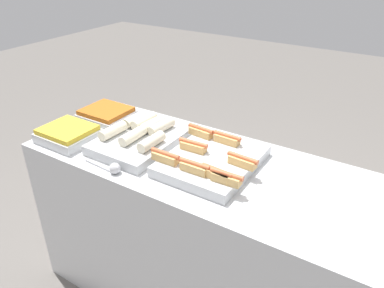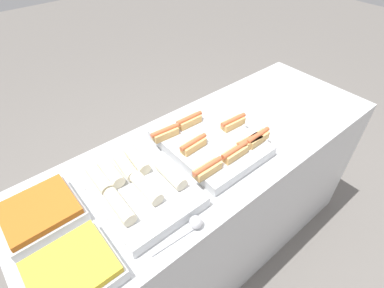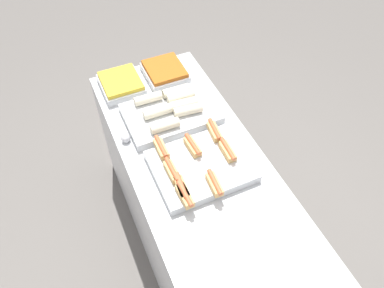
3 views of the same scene
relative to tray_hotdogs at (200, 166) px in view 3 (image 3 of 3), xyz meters
name	(u,v)px [view 3 (image 3 of 3)]	position (x,y,z in m)	size (l,w,h in m)	color
ground_plane	(200,250)	(0.02, 0.01, -0.94)	(12.00, 12.00, 0.00)	slate
counter	(201,218)	(0.02, 0.01, -0.49)	(1.88, 0.68, 0.90)	silver
tray_hotdogs	(200,166)	(0.00, 0.00, 0.00)	(0.45, 0.47, 0.10)	silver
tray_wraps	(171,112)	(-0.41, 0.01, 0.00)	(0.34, 0.51, 0.10)	silver
tray_side_front	(121,84)	(-0.75, -0.17, 0.00)	(0.27, 0.24, 0.07)	silver
tray_side_back	(165,72)	(-0.75, 0.11, 0.00)	(0.27, 0.24, 0.07)	silver
serving_spoon_near	(125,137)	(-0.34, -0.28, -0.01)	(0.21, 0.05, 0.05)	silver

